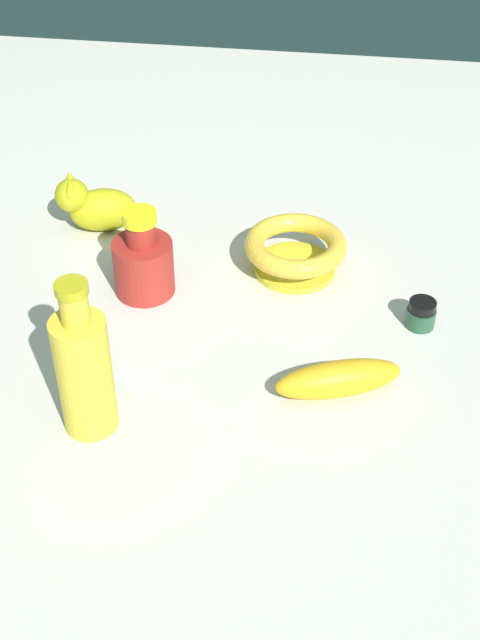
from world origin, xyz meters
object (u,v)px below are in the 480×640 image
banana (338,379)px  bottle_short (143,262)px  cat_figurine (95,205)px  nail_polish_jar (421,314)px  bowl (295,249)px  bottle_tall (84,370)px

banana → bottle_short: (-0.28, 0.17, 0.03)m
cat_figurine → bottle_short: bearing=-53.0°
banana → nail_polish_jar: size_ratio=4.00×
bowl → cat_figurine: bearing=168.0°
bowl → bottle_short: size_ratio=1.13×
nail_polish_jar → bottle_short: bearing=176.4°
bowl → bottle_short: (-0.21, -0.08, 0.01)m
bottle_tall → banana: bottle_tall is taller
banana → bowl: bearing=86.9°
banana → bottle_tall: bearing=178.0°
nail_polish_jar → cat_figurine: bearing=161.1°
banana → nail_polish_jar: (0.10, 0.15, -0.00)m
bowl → nail_polish_jar: size_ratio=3.71×
nail_polish_jar → bottle_short: size_ratio=0.30×
bowl → cat_figurine: (-0.32, 0.07, 0.01)m
cat_figurine → bottle_short: (0.11, -0.15, 0.01)m
bottle_short → nail_polish_jar: bearing=-3.6°
bowl → bottle_tall: bearing=-121.5°
nail_polish_jar → bowl: bearing=150.3°
cat_figurine → bottle_short: bottle_short is taller
bottle_short → banana: bearing=-31.3°
bottle_tall → bowl: 0.41m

